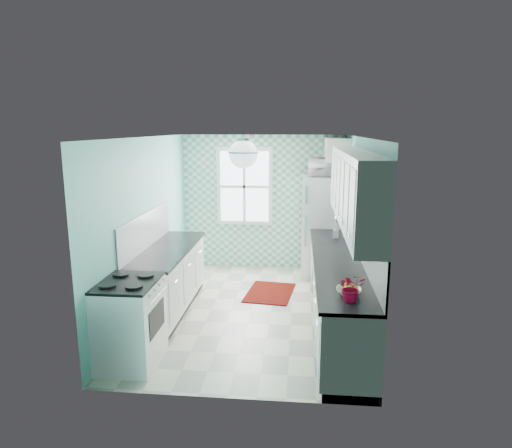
# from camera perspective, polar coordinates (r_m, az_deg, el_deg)

# --- Properties ---
(floor) EXTENTS (3.00, 4.40, 0.02)m
(floor) POSITION_cam_1_polar(r_m,az_deg,el_deg) (6.79, -0.63, -10.90)
(floor) COLOR #EEE2C9
(floor) RESTS_ON ground
(ceiling) EXTENTS (3.00, 4.40, 0.02)m
(ceiling) POSITION_cam_1_polar(r_m,az_deg,el_deg) (6.25, -0.69, 10.90)
(ceiling) COLOR white
(ceiling) RESTS_ON wall_back
(wall_back) EXTENTS (3.00, 0.02, 2.50)m
(wall_back) POSITION_cam_1_polar(r_m,az_deg,el_deg) (8.56, 0.93, 2.73)
(wall_back) COLOR #72CBBC
(wall_back) RESTS_ON floor
(wall_front) EXTENTS (3.00, 0.02, 2.50)m
(wall_front) POSITION_cam_1_polar(r_m,az_deg,el_deg) (4.29, -3.85, -6.81)
(wall_front) COLOR #72CBBC
(wall_front) RESTS_ON floor
(wall_left) EXTENTS (0.02, 4.40, 2.50)m
(wall_left) POSITION_cam_1_polar(r_m,az_deg,el_deg) (6.73, -13.55, -0.18)
(wall_left) COLOR #72CBBC
(wall_left) RESTS_ON floor
(wall_right) EXTENTS (0.02, 4.40, 2.50)m
(wall_right) POSITION_cam_1_polar(r_m,az_deg,el_deg) (6.42, 12.86, -0.72)
(wall_right) COLOR #72CBBC
(wall_right) RESTS_ON floor
(accent_wall) EXTENTS (3.00, 0.01, 2.50)m
(accent_wall) POSITION_cam_1_polar(r_m,az_deg,el_deg) (8.54, 0.92, 2.70)
(accent_wall) COLOR #57B993
(accent_wall) RESTS_ON wall_back
(window) EXTENTS (1.04, 0.05, 1.44)m
(window) POSITION_cam_1_polar(r_m,az_deg,el_deg) (8.51, -1.45, 4.70)
(window) COLOR white
(window) RESTS_ON wall_back
(backsplash_right) EXTENTS (0.02, 3.60, 0.51)m
(backsplash_right) POSITION_cam_1_polar(r_m,az_deg,el_deg) (6.04, 13.10, -2.06)
(backsplash_right) COLOR white
(backsplash_right) RESTS_ON wall_right
(backsplash_left) EXTENTS (0.02, 2.15, 0.51)m
(backsplash_left) POSITION_cam_1_polar(r_m,az_deg,el_deg) (6.66, -13.56, -0.78)
(backsplash_left) COLOR white
(backsplash_left) RESTS_ON wall_left
(upper_cabinets_right) EXTENTS (0.33, 3.20, 0.90)m
(upper_cabinets_right) POSITION_cam_1_polar(r_m,az_deg,el_deg) (5.70, 12.16, 4.37)
(upper_cabinets_right) COLOR white
(upper_cabinets_right) RESTS_ON wall_right
(upper_cabinet_fridge) EXTENTS (0.40, 0.74, 0.40)m
(upper_cabinet_fridge) POSITION_cam_1_polar(r_m,az_deg,el_deg) (8.08, 10.08, 9.12)
(upper_cabinet_fridge) COLOR white
(upper_cabinet_fridge) RESTS_ON wall_right
(ceiling_light) EXTENTS (0.34, 0.34, 0.35)m
(ceiling_light) POSITION_cam_1_polar(r_m,az_deg,el_deg) (5.46, -1.60, 8.77)
(ceiling_light) COLOR silver
(ceiling_light) RESTS_ON ceiling
(base_cabinets_right) EXTENTS (0.60, 3.60, 0.90)m
(base_cabinets_right) POSITION_cam_1_polar(r_m,az_deg,el_deg) (6.23, 10.12, -8.68)
(base_cabinets_right) COLOR white
(base_cabinets_right) RESTS_ON floor
(countertop_right) EXTENTS (0.63, 3.60, 0.04)m
(countertop_right) POSITION_cam_1_polar(r_m,az_deg,el_deg) (6.08, 10.14, -4.53)
(countertop_right) COLOR black
(countertop_right) RESTS_ON base_cabinets_right
(base_cabinets_left) EXTENTS (0.60, 2.15, 0.90)m
(base_cabinets_left) POSITION_cam_1_polar(r_m,az_deg,el_deg) (6.78, -10.93, -6.99)
(base_cabinets_left) COLOR white
(base_cabinets_left) RESTS_ON floor
(countertop_left) EXTENTS (0.63, 2.15, 0.04)m
(countertop_left) POSITION_cam_1_polar(r_m,az_deg,el_deg) (6.64, -10.96, -3.16)
(countertop_left) COLOR black
(countertop_left) RESTS_ON base_cabinets_left
(fridge) EXTENTS (0.78, 0.77, 1.79)m
(fridge) POSITION_cam_1_polar(r_m,az_deg,el_deg) (8.22, 8.43, -0.30)
(fridge) COLOR white
(fridge) RESTS_ON floor
(stove) EXTENTS (0.63, 0.79, 0.95)m
(stove) POSITION_cam_1_polar(r_m,az_deg,el_deg) (5.43, -15.49, -11.61)
(stove) COLOR silver
(stove) RESTS_ON floor
(sink) EXTENTS (0.47, 0.40, 0.53)m
(sink) POSITION_cam_1_polar(r_m,az_deg,el_deg) (7.13, 9.62, -1.94)
(sink) COLOR silver
(sink) RESTS_ON countertop_right
(rug) EXTENTS (0.83, 1.09, 0.02)m
(rug) POSITION_cam_1_polar(r_m,az_deg,el_deg) (7.47, 1.74, -8.57)
(rug) COLOR maroon
(rug) RESTS_ON floor
(dish_towel) EXTENTS (0.10, 0.25, 0.39)m
(dish_towel) POSITION_cam_1_polar(r_m,az_deg,el_deg) (6.73, 7.09, -6.73)
(dish_towel) COLOR #569E9A
(dish_towel) RESTS_ON base_cabinets_right
(fruit_bowl) EXTENTS (0.28, 0.28, 0.06)m
(fruit_bowl) POSITION_cam_1_polar(r_m,az_deg,el_deg) (4.85, 11.52, -8.24)
(fruit_bowl) COLOR white
(fruit_bowl) RESTS_ON countertop_right
(potted_plant) EXTENTS (0.33, 0.30, 0.29)m
(potted_plant) POSITION_cam_1_polar(r_m,az_deg,el_deg) (4.63, 11.83, -7.77)
(potted_plant) COLOR red
(potted_plant) RESTS_ON countertop_right
(soap_bottle) EXTENTS (0.09, 0.09, 0.19)m
(soap_bottle) POSITION_cam_1_polar(r_m,az_deg,el_deg) (7.20, 9.96, -0.98)
(soap_bottle) COLOR #8FB6C4
(soap_bottle) RESTS_ON countertop_right
(microwave) EXTENTS (0.60, 0.43, 0.32)m
(microwave) POSITION_cam_1_polar(r_m,az_deg,el_deg) (8.06, 8.66, 7.05)
(microwave) COLOR silver
(microwave) RESTS_ON fridge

